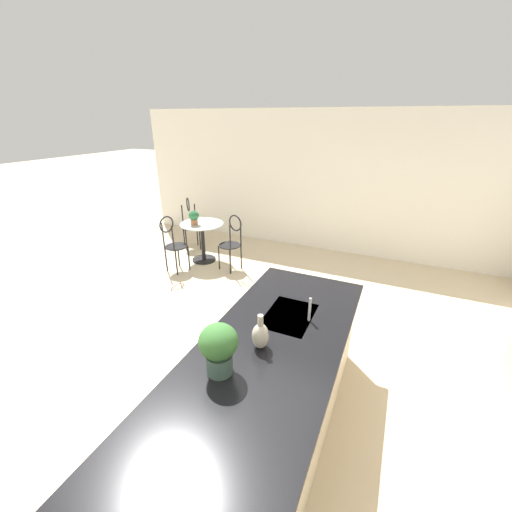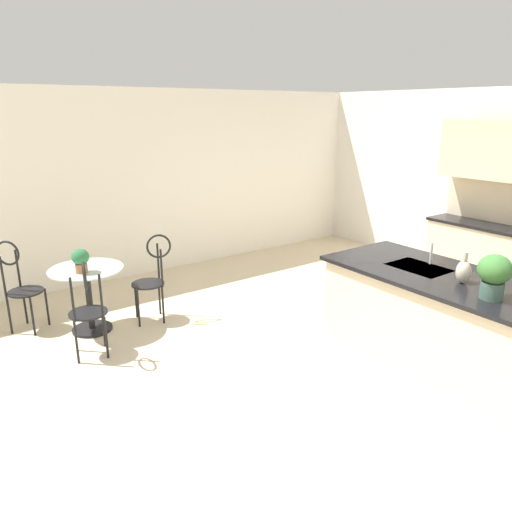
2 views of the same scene
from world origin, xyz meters
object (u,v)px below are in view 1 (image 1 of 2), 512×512
chair_by_island (173,241)px  potted_plant_on_table (194,217)px  bistro_table (203,238)px  chair_near_window (232,240)px  potted_plant_counter_near (219,346)px  vase_on_counter (260,335)px  chair_toward_desk (190,221)px

chair_by_island → potted_plant_on_table: (-0.50, 0.12, 0.32)m
bistro_table → chair_near_window: 0.73m
potted_plant_on_table → chair_by_island: bearing=-12.9°
potted_plant_counter_near → chair_near_window: bearing=-152.8°
chair_near_window → potted_plant_on_table: (-0.03, -0.78, 0.32)m
vase_on_counter → potted_plant_on_table: bearing=-137.9°
chair_toward_desk → potted_plant_on_table: (0.59, 0.53, 0.32)m
vase_on_counter → chair_toward_desk: bearing=-138.0°
potted_plant_on_table → potted_plant_counter_near: (3.16, 2.38, 0.25)m
chair_near_window → potted_plant_counter_near: bearing=27.2°
bistro_table → vase_on_counter: (2.93, 2.46, 0.58)m
potted_plant_counter_near → vase_on_counter: (-0.35, 0.15, -0.11)m
bistro_table → chair_near_window: size_ratio=0.77×
bistro_table → potted_plant_counter_near: potted_plant_counter_near is taller
potted_plant_on_table → potted_plant_counter_near: potted_plant_counter_near is taller
chair_near_window → chair_by_island: (0.47, -0.90, 0.00)m
chair_near_window → potted_plant_counter_near: potted_plant_counter_near is taller
potted_plant_counter_near → vase_on_counter: 0.40m
bistro_table → chair_near_window: (0.15, 0.70, 0.13)m
chair_near_window → chair_toward_desk: same height
chair_near_window → chair_by_island: same height
potted_plant_on_table → vase_on_counter: (2.81, 2.54, 0.14)m
chair_toward_desk → potted_plant_on_table: chair_toward_desk is taller
potted_plant_counter_near → vase_on_counter: bearing=156.6°
chair_near_window → chair_toward_desk: 1.45m
chair_toward_desk → potted_plant_on_table: size_ratio=4.02×
chair_toward_desk → potted_plant_counter_near: (3.75, 2.91, 0.56)m
vase_on_counter → chair_by_island: bearing=-131.0°
chair_by_island → chair_toward_desk: size_ratio=1.00×
chair_toward_desk → potted_plant_on_table: bearing=41.8°
potted_plant_counter_near → vase_on_counter: potted_plant_counter_near is taller
chair_near_window → vase_on_counter: (2.78, 1.76, 0.46)m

